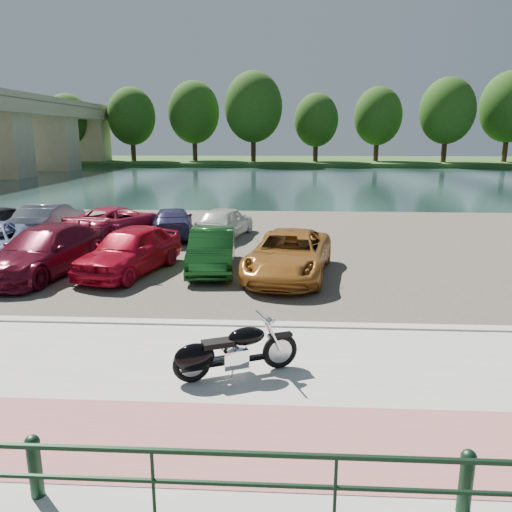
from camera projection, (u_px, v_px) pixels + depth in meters
The scene contains 20 objects.
ground at pixel (208, 367), 9.52m from camera, with size 200.00×200.00×0.00m, color #595447.
promenade at pixel (199, 391), 8.54m from camera, with size 60.00×6.00×0.10m, color #AAA8A0.
pink_path at pixel (182, 440), 7.07m from camera, with size 60.00×2.00×0.01m, color #9C5858.
kerb at pixel (221, 325), 11.45m from camera, with size 60.00×0.30×0.14m, color #AAA8A0.
parking_lot at pixel (248, 244), 20.19m from camera, with size 60.00×18.00×0.04m, color #3C3830.
river at pixel (269, 181), 48.34m from camera, with size 120.00×40.00×0.00m, color #172929.
far_bank at pixel (275, 161), 79.32m from camera, with size 120.00×24.00×0.60m, color #1F4518.
railing at pixel (152, 466), 5.46m from camera, with size 24.04×0.05×0.90m.
bollards at pixel (21, 463), 5.89m from camera, with size 10.68×0.18×0.81m.
far_trees at pixel (305, 112), 71.37m from camera, with size 70.25×10.68×12.52m.
motorcycle at pixel (225, 353), 8.84m from camera, with size 2.22×1.13×1.05m.
car_3 at pixel (45, 251), 15.64m from camera, with size 2.07×5.09×1.48m, color #580C1E.
car_4 at pixel (130, 250), 15.75m from camera, with size 1.77×4.39×1.50m, color #B60C25.
car_5 at pixel (212, 250), 16.12m from camera, with size 1.40×4.03×1.33m, color #103E14.
car_6 at pixel (289, 254), 15.41m from camera, with size 2.30×4.99×1.39m, color #AE6D28.
car_8 at pixel (4, 220), 21.99m from camera, with size 1.51×3.77×1.28m, color black.
car_9 at pixel (50, 220), 21.46m from camera, with size 1.53×4.39×1.45m, color slate.
car_10 at pixel (116, 221), 21.66m from camera, with size 2.16×4.68×1.30m, color #AD1C3E.
car_11 at pixel (172, 222), 21.45m from camera, with size 1.75×4.30×1.25m, color navy.
car_12 at pixel (225, 222), 21.34m from camera, with size 1.59×3.95×1.35m, color silver.
Camera 1 is at (1.40, -8.69, 4.31)m, focal length 35.00 mm.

